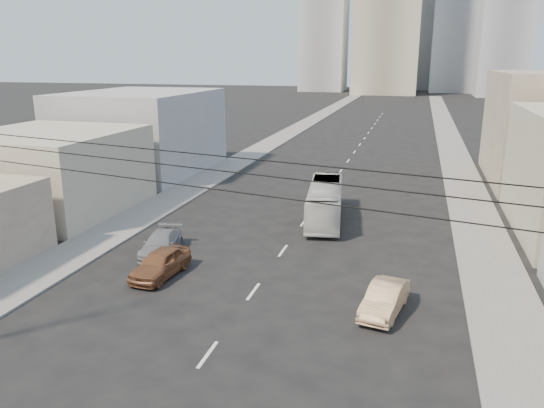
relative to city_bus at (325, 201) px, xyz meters
The scene contains 14 objects.
sidewalk_left 44.96m from the city_bus, 106.90° to the left, with size 3.50×180.00×0.12m, color slate.
sidewalk_right 44.27m from the city_bus, 76.36° to the left, with size 3.50×180.00×0.12m, color slate.
lane_dashes 26.07m from the city_bus, 92.89° to the left, with size 0.15×104.00×0.01m.
city_bus is the anchor object (origin of this frame).
sedan_brown 14.10m from the city_bus, 118.04° to the right, with size 1.72×4.27×1.46m, color brown.
sedan_tan 14.48m from the city_bus, 69.37° to the right, with size 1.42×4.08×1.34m, color tan.
sedan_grey 12.45m from the city_bus, 130.75° to the right, with size 1.79×4.41×1.28m, color gray.
overhead_wires 26.65m from the city_bus, 92.94° to the right, with size 23.01×5.02×0.72m.
bldg_left_mid 20.60m from the city_bus, behind, with size 11.00×12.00×6.00m, color #ADA48B.
bldg_left_far 24.17m from the city_bus, 150.03° to the left, with size 12.00×16.00×8.00m, color #959598.
midrise_ne 159.97m from the city_bus, 83.97° to the left, with size 16.00×16.00×40.00m, color #909298.
midrise_nw 156.21m from the city_bus, 100.12° to the left, with size 15.00×15.00×34.00m, color #909298.
midrise_back 174.29m from the city_bus, 88.45° to the left, with size 18.00×18.00×44.00m, color #959598.
midrise_east 141.52m from the city_bus, 78.26° to the left, with size 14.00×14.00×28.00m, color #909298.
Camera 1 is at (7.30, -9.07, 11.19)m, focal length 35.00 mm.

